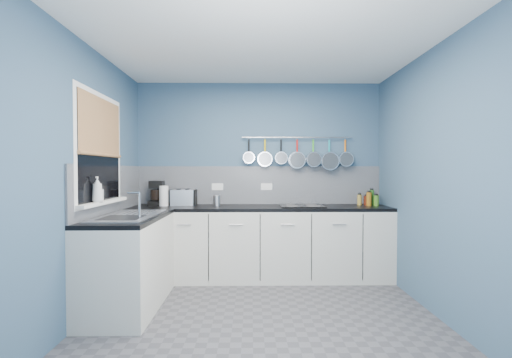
{
  "coord_description": "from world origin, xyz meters",
  "views": [
    {
      "loc": [
        -0.1,
        -3.07,
        1.34
      ],
      "look_at": [
        -0.05,
        0.75,
        1.25
      ],
      "focal_mm": 24.14,
      "sensor_mm": 36.0,
      "label": 1
    }
  ],
  "objects_px": {
    "soap_bottle_a": "(97,189)",
    "canister": "(217,201)",
    "paper_towel": "(164,196)",
    "hob": "(301,206)",
    "soap_bottle_b": "(99,193)",
    "coffee_maker": "(156,193)",
    "toaster": "(183,197)"
  },
  "relations": [
    {
      "from": "soap_bottle_b",
      "to": "soap_bottle_a",
      "type": "bearing_deg",
      "value": -90.0
    },
    {
      "from": "soap_bottle_a",
      "to": "canister",
      "type": "bearing_deg",
      "value": 49.36
    },
    {
      "from": "soap_bottle_b",
      "to": "toaster",
      "type": "bearing_deg",
      "value": 64.6
    },
    {
      "from": "canister",
      "to": "hob",
      "type": "relative_size",
      "value": 0.24
    },
    {
      "from": "soap_bottle_b",
      "to": "hob",
      "type": "distance_m",
      "value": 2.31
    },
    {
      "from": "soap_bottle_a",
      "to": "soap_bottle_b",
      "type": "bearing_deg",
      "value": 90.0
    },
    {
      "from": "soap_bottle_a",
      "to": "paper_towel",
      "type": "height_order",
      "value": "soap_bottle_a"
    },
    {
      "from": "paper_towel",
      "to": "canister",
      "type": "distance_m",
      "value": 0.66
    },
    {
      "from": "soap_bottle_b",
      "to": "canister",
      "type": "relative_size",
      "value": 1.33
    },
    {
      "from": "paper_towel",
      "to": "hob",
      "type": "distance_m",
      "value": 1.73
    },
    {
      "from": "coffee_maker",
      "to": "soap_bottle_a",
      "type": "bearing_deg",
      "value": -102.16
    },
    {
      "from": "soap_bottle_a",
      "to": "coffee_maker",
      "type": "bearing_deg",
      "value": 79.58
    },
    {
      "from": "soap_bottle_a",
      "to": "hob",
      "type": "relative_size",
      "value": 0.45
    },
    {
      "from": "soap_bottle_b",
      "to": "paper_towel",
      "type": "relative_size",
      "value": 0.68
    },
    {
      "from": "paper_towel",
      "to": "soap_bottle_b",
      "type": "bearing_deg",
      "value": -106.85
    },
    {
      "from": "toaster",
      "to": "canister",
      "type": "relative_size",
      "value": 2.42
    },
    {
      "from": "coffee_maker",
      "to": "hob",
      "type": "height_order",
      "value": "coffee_maker"
    },
    {
      "from": "hob",
      "to": "soap_bottle_b",
      "type": "bearing_deg",
      "value": -153.1
    },
    {
      "from": "canister",
      "to": "paper_towel",
      "type": "bearing_deg",
      "value": -177.01
    },
    {
      "from": "soap_bottle_a",
      "to": "canister",
      "type": "distance_m",
      "value": 1.53
    },
    {
      "from": "soap_bottle_a",
      "to": "paper_towel",
      "type": "relative_size",
      "value": 0.94
    },
    {
      "from": "hob",
      "to": "paper_towel",
      "type": "bearing_deg",
      "value": 178.44
    },
    {
      "from": "hob",
      "to": "coffee_maker",
      "type": "bearing_deg",
      "value": 176.41
    },
    {
      "from": "soap_bottle_b",
      "to": "toaster",
      "type": "xyz_separation_m",
      "value": [
        0.56,
        1.17,
        -0.14
      ]
    },
    {
      "from": "coffee_maker",
      "to": "toaster",
      "type": "distance_m",
      "value": 0.34
    },
    {
      "from": "paper_towel",
      "to": "toaster",
      "type": "xyz_separation_m",
      "value": [
        0.23,
        0.08,
        -0.03
      ]
    },
    {
      "from": "soap_bottle_a",
      "to": "toaster",
      "type": "bearing_deg",
      "value": 65.17
    },
    {
      "from": "canister",
      "to": "hob",
      "type": "xyz_separation_m",
      "value": [
        1.06,
        -0.08,
        -0.06
      ]
    },
    {
      "from": "soap_bottle_a",
      "to": "paper_towel",
      "type": "bearing_deg",
      "value": 73.59
    },
    {
      "from": "hob",
      "to": "soap_bottle_a",
      "type": "bearing_deg",
      "value": -152.42
    },
    {
      "from": "paper_towel",
      "to": "canister",
      "type": "xyz_separation_m",
      "value": [
        0.66,
        0.03,
        -0.06
      ]
    },
    {
      "from": "toaster",
      "to": "hob",
      "type": "relative_size",
      "value": 0.58
    }
  ]
}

